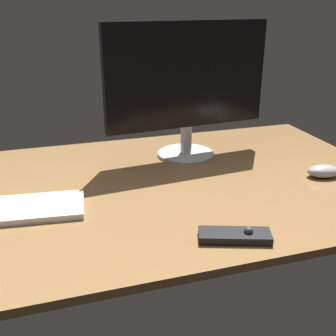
% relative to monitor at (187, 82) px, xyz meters
% --- Properties ---
extents(desk, '(1.40, 0.84, 0.02)m').
position_rel_monitor_xyz_m(desk, '(-0.16, -0.19, -0.25)').
color(desk, olive).
rests_on(desk, ground).
extents(monitor, '(0.53, 0.19, 0.43)m').
position_rel_monitor_xyz_m(monitor, '(0.00, 0.00, 0.00)').
color(monitor, silver).
rests_on(monitor, desk).
extents(keyboard, '(0.37, 0.18, 0.02)m').
position_rel_monitor_xyz_m(keyboard, '(-0.55, -0.25, -0.24)').
color(keyboard, white).
rests_on(keyboard, desk).
extents(computer_mouse, '(0.11, 0.07, 0.04)m').
position_rel_monitor_xyz_m(computer_mouse, '(0.32, -0.29, -0.23)').
color(computer_mouse, '#999EA5').
rests_on(computer_mouse, desk).
extents(media_remote, '(0.17, 0.10, 0.03)m').
position_rel_monitor_xyz_m(media_remote, '(-0.07, -0.53, -0.23)').
color(media_remote, black).
rests_on(media_remote, desk).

